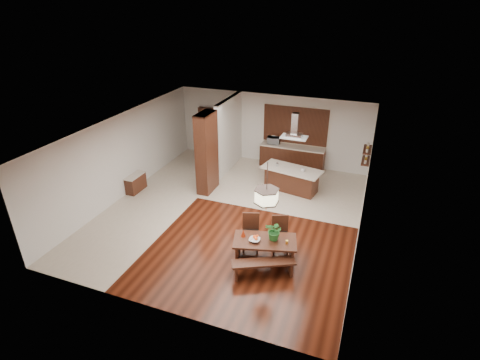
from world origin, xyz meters
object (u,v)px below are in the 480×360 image
at_px(hallway_console, 136,183).
at_px(microwave, 273,140).
at_px(dining_chair_right, 280,235).
at_px(pendant_lantern, 267,187).
at_px(dining_bench, 263,269).
at_px(foliage_plant, 275,231).
at_px(dining_table, 265,246).
at_px(dining_chair_left, 251,233).
at_px(fruit_bowl, 255,240).
at_px(range_hood, 295,126).
at_px(kitchen_island, 291,179).
at_px(island_cup, 303,170).

xyz_separation_m(hallway_console, microwave, (3.99, 4.01, 0.77)).
distance_m(dining_chair_right, pendant_lantern, 1.85).
xyz_separation_m(dining_bench, foliage_plant, (0.07, 0.68, 0.72)).
height_order(dining_table, dining_chair_left, dining_chair_left).
distance_m(foliage_plant, microwave, 6.37).
xyz_separation_m(fruit_bowl, range_hood, (-0.06, 4.39, 1.75)).
distance_m(dining_chair_left, foliage_plant, 0.90).
distance_m(dining_chair_right, kitchen_island, 3.70).
distance_m(dining_bench, fruit_bowl, 0.77).
height_order(foliage_plant, microwave, microwave).
height_order(dining_bench, island_cup, island_cup).
xyz_separation_m(hallway_console, island_cup, (5.68, 1.92, 0.61)).
height_order(dining_chair_left, microwave, microwave).
height_order(dining_chair_right, kitchen_island, dining_chair_right).
xyz_separation_m(dining_bench, fruit_bowl, (-0.39, 0.44, 0.49)).
height_order(fruit_bowl, kitchen_island, kitchen_island).
height_order(dining_chair_left, fruit_bowl, dining_chair_left).
bearing_deg(island_cup, pendant_lantern, -91.64).
bearing_deg(kitchen_island, dining_chair_right, -69.92).
distance_m(dining_bench, kitchen_island, 4.85).
xyz_separation_m(dining_chair_right, microwave, (-1.84, 5.63, 0.57)).
height_order(dining_chair_left, pendant_lantern, pendant_lantern).
relative_size(kitchen_island, microwave, 4.51).
height_order(fruit_bowl, microwave, microwave).
xyz_separation_m(hallway_console, dining_bench, (5.71, -2.78, -0.09)).
bearing_deg(foliage_plant, kitchen_island, 97.32).
distance_m(pendant_lantern, island_cup, 4.33).
xyz_separation_m(hallway_console, fruit_bowl, (5.32, -2.34, 0.40)).
distance_m(hallway_console, dining_chair_left, 5.36).
bearing_deg(microwave, dining_chair_left, -87.39).
bearing_deg(range_hood, dining_chair_right, -81.10).
bearing_deg(dining_table, hallway_console, 158.34).
relative_size(dining_table, island_cup, 13.40).
distance_m(dining_bench, pendant_lantern, 2.10).
distance_m(dining_bench, dining_chair_right, 1.20).
bearing_deg(dining_chair_left, kitchen_island, 68.78).
distance_m(pendant_lantern, kitchen_island, 4.62).
bearing_deg(dining_chair_left, dining_bench, -72.47).
xyz_separation_m(dining_chair_left, foliage_plant, (0.75, -0.27, 0.42)).
distance_m(dining_chair_right, island_cup, 3.56).
bearing_deg(hallway_console, foliage_plant, -19.93).
bearing_deg(kitchen_island, foliage_plant, -71.50).
xyz_separation_m(fruit_bowl, kitchen_island, (-0.06, 4.38, -0.27)).
distance_m(dining_chair_right, fruit_bowl, 0.91).
relative_size(range_hood, island_cup, 6.72).
bearing_deg(kitchen_island, hallway_console, -147.61).
bearing_deg(dining_table, microwave, 104.16).
bearing_deg(dining_table, foliage_plant, 26.23).
bearing_deg(pendant_lantern, hallway_console, 158.34).
height_order(foliage_plant, kitchen_island, foliage_plant).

